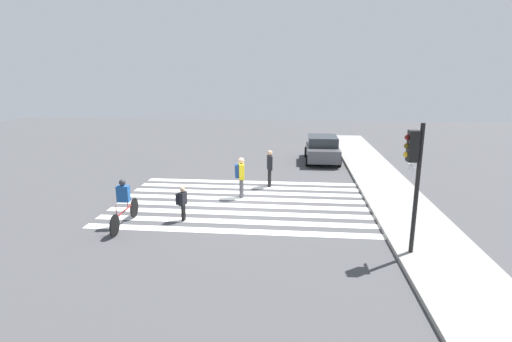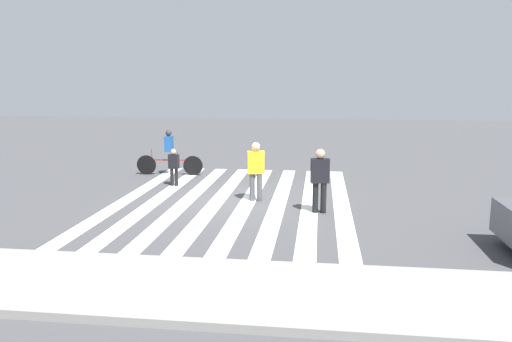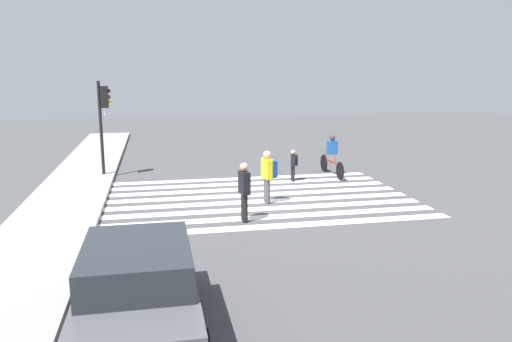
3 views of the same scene
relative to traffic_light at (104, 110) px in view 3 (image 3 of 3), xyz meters
name	(u,v)px [view 3 (image 3 of 3)]	position (x,y,z in m)	size (l,w,h in m)	color
ground_plane	(259,198)	(-4.45, -5.28, -2.66)	(60.00, 60.00, 0.00)	#444447
sidewalk_curb	(63,206)	(-4.45, 0.97, -2.59)	(36.00, 2.50, 0.14)	gray
crosswalk_stripes	(259,198)	(-4.45, -5.28, -2.66)	(6.64, 10.00, 0.01)	white
traffic_light	(104,110)	(0.00, 0.00, 0.00)	(0.60, 0.50, 3.80)	black
pedestrian_child_with_backpack	(268,173)	(-5.12, -5.42, -1.66)	(0.51, 0.46, 1.70)	#4C4C51
pedestrian_adult_blue_shirt	(294,163)	(-2.18, -7.10, -1.94)	(0.37, 0.33, 1.23)	black
pedestrian_adult_tall_backpack	(244,189)	(-6.93, -4.32, -1.70)	(0.50, 0.29, 1.70)	black
cyclist_near_curb	(332,154)	(-1.47, -8.90, -1.79)	(2.45, 0.41, 1.65)	black
car_parked_silver_sedan	(138,289)	(-12.63, -1.57, -1.89)	(4.08, 1.99, 1.52)	#4C4C51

